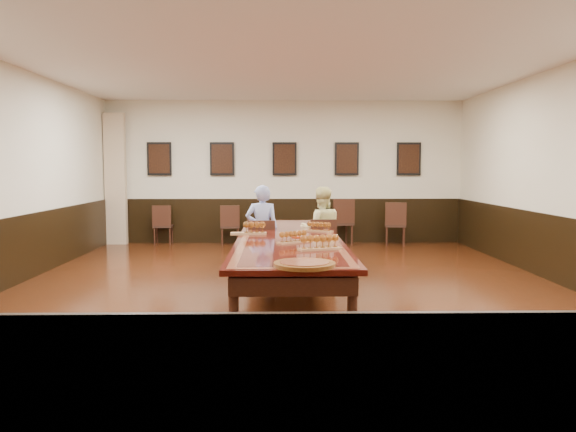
{
  "coord_description": "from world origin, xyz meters",
  "views": [
    {
      "loc": [
        -0.14,
        -7.7,
        1.72
      ],
      "look_at": [
        0.0,
        0.5,
        1.0
      ],
      "focal_mm": 35.0,
      "sensor_mm": 36.0,
      "label": 1
    }
  ],
  "objects_px": {
    "chair_woman": "(322,246)",
    "carved_platter": "(304,264)",
    "spare_chair_a": "(163,225)",
    "chair_man": "(262,248)",
    "person_woman": "(321,230)",
    "spare_chair_c": "(341,222)",
    "conference_table": "(289,247)",
    "spare_chair_b": "(230,225)",
    "person_man": "(262,230)",
    "spare_chair_d": "(395,224)"
  },
  "relations": [
    {
      "from": "spare_chair_b",
      "to": "spare_chair_c",
      "type": "xyz_separation_m",
      "value": [
        2.44,
        -0.01,
        0.07
      ]
    },
    {
      "from": "spare_chair_c",
      "to": "carved_platter",
      "type": "relative_size",
      "value": 1.44
    },
    {
      "from": "spare_chair_c",
      "to": "person_man",
      "type": "bearing_deg",
      "value": 53.13
    },
    {
      "from": "person_man",
      "to": "person_woman",
      "type": "bearing_deg",
      "value": -167.96
    },
    {
      "from": "spare_chair_d",
      "to": "person_man",
      "type": "xyz_separation_m",
      "value": [
        -2.83,
        -3.35,
        0.24
      ]
    },
    {
      "from": "spare_chair_b",
      "to": "person_woman",
      "type": "height_order",
      "value": "person_woman"
    },
    {
      "from": "spare_chair_c",
      "to": "conference_table",
      "type": "height_order",
      "value": "spare_chair_c"
    },
    {
      "from": "spare_chair_c",
      "to": "person_man",
      "type": "xyz_separation_m",
      "value": [
        -1.63,
        -3.46,
        0.2
      ]
    },
    {
      "from": "chair_man",
      "to": "person_woman",
      "type": "height_order",
      "value": "person_woman"
    },
    {
      "from": "spare_chair_c",
      "to": "spare_chair_a",
      "type": "bearing_deg",
      "value": -14.32
    },
    {
      "from": "carved_platter",
      "to": "chair_man",
      "type": "bearing_deg",
      "value": 98.71
    },
    {
      "from": "conference_table",
      "to": "carved_platter",
      "type": "bearing_deg",
      "value": -87.22
    },
    {
      "from": "chair_man",
      "to": "spare_chair_d",
      "type": "xyz_separation_m",
      "value": [
        2.83,
        3.44,
        0.03
      ]
    },
    {
      "from": "spare_chair_a",
      "to": "conference_table",
      "type": "bearing_deg",
      "value": 116.96
    },
    {
      "from": "chair_woman",
      "to": "carved_platter",
      "type": "xyz_separation_m",
      "value": [
        -0.45,
        -3.54,
        0.33
      ]
    },
    {
      "from": "spare_chair_d",
      "to": "conference_table",
      "type": "bearing_deg",
      "value": 71.26
    },
    {
      "from": "chair_woman",
      "to": "spare_chair_b",
      "type": "xyz_separation_m",
      "value": [
        -1.77,
        3.36,
        -0.0
      ]
    },
    {
      "from": "chair_man",
      "to": "person_woman",
      "type": "distance_m",
      "value": 1.03
    },
    {
      "from": "person_woman",
      "to": "spare_chair_c",
      "type": "bearing_deg",
      "value": -105.41
    },
    {
      "from": "spare_chair_c",
      "to": "person_man",
      "type": "distance_m",
      "value": 3.83
    },
    {
      "from": "spare_chair_c",
      "to": "person_woman",
      "type": "height_order",
      "value": "person_woman"
    },
    {
      "from": "chair_man",
      "to": "spare_chair_d",
      "type": "height_order",
      "value": "spare_chair_d"
    },
    {
      "from": "spare_chair_d",
      "to": "carved_platter",
      "type": "distance_m",
      "value": 7.18
    },
    {
      "from": "spare_chair_b",
      "to": "spare_chair_d",
      "type": "relative_size",
      "value": 0.93
    },
    {
      "from": "chair_woman",
      "to": "spare_chair_d",
      "type": "height_order",
      "value": "spare_chair_d"
    },
    {
      "from": "person_man",
      "to": "chair_woman",
      "type": "bearing_deg",
      "value": -173.57
    },
    {
      "from": "spare_chair_b",
      "to": "person_man",
      "type": "bearing_deg",
      "value": 97.09
    },
    {
      "from": "spare_chair_a",
      "to": "spare_chair_b",
      "type": "height_order",
      "value": "spare_chair_b"
    },
    {
      "from": "spare_chair_b",
      "to": "person_woman",
      "type": "bearing_deg",
      "value": 112.3
    },
    {
      "from": "spare_chair_c",
      "to": "carved_platter",
      "type": "bearing_deg",
      "value": 69.19
    },
    {
      "from": "spare_chair_d",
      "to": "person_man",
      "type": "height_order",
      "value": "person_man"
    },
    {
      "from": "chair_woman",
      "to": "spare_chair_c",
      "type": "relative_size",
      "value": 0.87
    },
    {
      "from": "spare_chair_c",
      "to": "spare_chair_d",
      "type": "xyz_separation_m",
      "value": [
        1.19,
        -0.11,
        -0.04
      ]
    },
    {
      "from": "chair_man",
      "to": "conference_table",
      "type": "distance_m",
      "value": 1.13
    },
    {
      "from": "person_woman",
      "to": "carved_platter",
      "type": "relative_size",
      "value": 1.97
    },
    {
      "from": "chair_man",
      "to": "spare_chair_c",
      "type": "bearing_deg",
      "value": -114.42
    },
    {
      "from": "conference_table",
      "to": "person_woman",
      "type": "bearing_deg",
      "value": 67.51
    },
    {
      "from": "spare_chair_c",
      "to": "person_man",
      "type": "relative_size",
      "value": 0.72
    },
    {
      "from": "person_man",
      "to": "carved_platter",
      "type": "bearing_deg",
      "value": 98.76
    },
    {
      "from": "person_man",
      "to": "carved_platter",
      "type": "relative_size",
      "value": 2.02
    },
    {
      "from": "spare_chair_d",
      "to": "person_woman",
      "type": "bearing_deg",
      "value": 68.93
    },
    {
      "from": "chair_woman",
      "to": "conference_table",
      "type": "height_order",
      "value": "chair_woman"
    },
    {
      "from": "spare_chair_a",
      "to": "chair_man",
      "type": "bearing_deg",
      "value": 119.12
    },
    {
      "from": "spare_chair_b",
      "to": "spare_chair_c",
      "type": "relative_size",
      "value": 0.86
    },
    {
      "from": "spare_chair_a",
      "to": "carved_platter",
      "type": "bearing_deg",
      "value": 109.15
    },
    {
      "from": "person_woman",
      "to": "spare_chair_b",
      "type": "bearing_deg",
      "value": -65.24
    },
    {
      "from": "chair_woman",
      "to": "spare_chair_d",
      "type": "relative_size",
      "value": 0.94
    },
    {
      "from": "spare_chair_b",
      "to": "spare_chair_c",
      "type": "distance_m",
      "value": 2.45
    },
    {
      "from": "carved_platter",
      "to": "person_woman",
      "type": "bearing_deg",
      "value": 83.06
    },
    {
      "from": "chair_man",
      "to": "spare_chair_d",
      "type": "distance_m",
      "value": 4.45
    }
  ]
}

